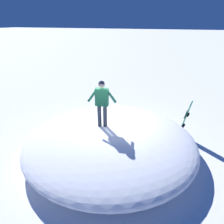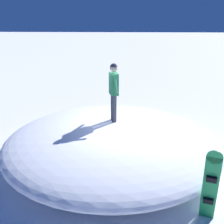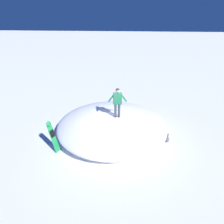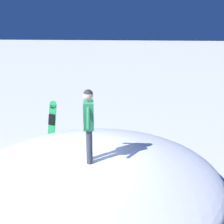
% 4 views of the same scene
% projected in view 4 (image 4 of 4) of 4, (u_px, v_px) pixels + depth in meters
% --- Properties ---
extents(ground, '(240.00, 240.00, 0.00)m').
position_uv_depth(ground, '(72.00, 195.00, 6.93)').
color(ground, white).
extents(snow_mound, '(6.40, 6.43, 1.03)m').
position_uv_depth(snow_mound, '(95.00, 175.00, 6.85)').
color(snow_mound, white).
rests_on(snow_mound, ground).
extents(snowboarder_standing, '(0.32, 1.01, 1.69)m').
position_uv_depth(snowboarder_standing, '(89.00, 120.00, 6.14)').
color(snowboarder_standing, '#333842').
rests_on(snowboarder_standing, snow_mound).
extents(snowboard_primary_upright, '(0.37, 0.41, 1.66)m').
position_uv_depth(snowboard_primary_upright, '(52.00, 124.00, 9.51)').
color(snowboard_primary_upright, '#1E8C47').
rests_on(snowboard_primary_upright, ground).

